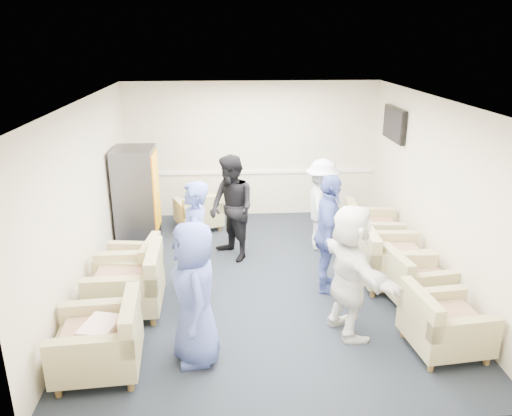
{
  "coord_description": "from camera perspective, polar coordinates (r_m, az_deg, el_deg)",
  "views": [
    {
      "loc": [
        -0.55,
        -6.78,
        3.54
      ],
      "look_at": [
        -0.1,
        0.2,
        1.1
      ],
      "focal_mm": 35.0,
      "sensor_mm": 36.0,
      "label": 1
    }
  ],
  "objects": [
    {
      "name": "floor",
      "position": [
        7.67,
        0.86,
        -8.25
      ],
      "size": [
        6.0,
        6.0,
        0.0
      ],
      "primitive_type": "plane",
      "color": "black",
      "rests_on": "ground"
    },
    {
      "name": "ceiling",
      "position": [
        6.85,
        0.97,
        12.21
      ],
      "size": [
        6.0,
        6.0,
        0.0
      ],
      "primitive_type": "plane",
      "rotation": [
        3.14,
        0.0,
        0.0
      ],
      "color": "white",
      "rests_on": "back_wall"
    },
    {
      "name": "back_wall",
      "position": [
        10.03,
        -0.47,
        6.64
      ],
      "size": [
        5.0,
        0.02,
        2.7
      ],
      "primitive_type": "cube",
      "color": "beige",
      "rests_on": "floor"
    },
    {
      "name": "front_wall",
      "position": [
        4.4,
        4.09,
        -10.63
      ],
      "size": [
        5.0,
        0.02,
        2.7
      ],
      "primitive_type": "cube",
      "color": "beige",
      "rests_on": "floor"
    },
    {
      "name": "left_wall",
      "position": [
        7.38,
        -18.82,
        0.94
      ],
      "size": [
        0.02,
        6.0,
        2.7
      ],
      "primitive_type": "cube",
      "color": "beige",
      "rests_on": "floor"
    },
    {
      "name": "right_wall",
      "position": [
        7.75,
        19.68,
        1.68
      ],
      "size": [
        0.02,
        6.0,
        2.7
      ],
      "primitive_type": "cube",
      "color": "beige",
      "rests_on": "floor"
    },
    {
      "name": "chair_rail",
      "position": [
        10.12,
        -0.45,
        4.13
      ],
      "size": [
        4.98,
        0.04,
        0.06
      ],
      "primitive_type": "cube",
      "color": "white",
      "rests_on": "back_wall"
    },
    {
      "name": "tv",
      "position": [
        9.21,
        15.5,
        9.22
      ],
      "size": [
        0.1,
        1.0,
        0.58
      ],
      "color": "black",
      "rests_on": "right_wall"
    },
    {
      "name": "armchair_left_near",
      "position": [
        5.87,
        -17.03,
        -14.49
      ],
      "size": [
        0.96,
        0.96,
        0.72
      ],
      "rotation": [
        0.0,
        0.0,
        -1.5
      ],
      "color": "tan",
      "rests_on": "floor"
    },
    {
      "name": "armchair_left_mid",
      "position": [
        6.92,
        -14.12,
        -8.61
      ],
      "size": [
        0.96,
        0.96,
        0.75
      ],
      "rotation": [
        0.0,
        0.0,
        -1.55
      ],
      "color": "tan",
      "rests_on": "floor"
    },
    {
      "name": "armchair_left_far",
      "position": [
        7.52,
        -13.91,
        -6.71
      ],
      "size": [
        0.89,
        0.89,
        0.64
      ],
      "rotation": [
        0.0,
        0.0,
        -1.69
      ],
      "color": "tan",
      "rests_on": "floor"
    },
    {
      "name": "armchair_right_near",
      "position": [
        6.34,
        20.42,
        -12.47
      ],
      "size": [
        0.93,
        0.93,
        0.67
      ],
      "rotation": [
        0.0,
        0.0,
        1.68
      ],
      "color": "tan",
      "rests_on": "floor"
    },
    {
      "name": "armchair_right_midnear",
      "position": [
        7.28,
        17.52,
        -7.93
      ],
      "size": [
        0.92,
        0.92,
        0.65
      ],
      "rotation": [
        0.0,
        0.0,
        1.72
      ],
      "color": "tan",
      "rests_on": "floor"
    },
    {
      "name": "armchair_right_midfar",
      "position": [
        7.66,
        14.97,
        -5.89
      ],
      "size": [
        0.97,
        0.97,
        0.75
      ],
      "rotation": [
        0.0,
        0.0,
        1.53
      ],
      "color": "tan",
      "rests_on": "floor"
    },
    {
      "name": "armchair_right_far",
      "position": [
        8.73,
        12.79,
        -2.65
      ],
      "size": [
        0.97,
        0.97,
        0.71
      ],
      "rotation": [
        0.0,
        0.0,
        1.47
      ],
      "color": "tan",
      "rests_on": "floor"
    },
    {
      "name": "armchair_corner",
      "position": [
        9.56,
        -6.5,
        -0.64
      ],
      "size": [
        1.0,
        1.0,
        0.62
      ],
      "rotation": [
        0.0,
        0.0,
        3.51
      ],
      "color": "tan",
      "rests_on": "floor"
    },
    {
      "name": "vending_machine",
      "position": [
        8.95,
        -13.44,
        1.3
      ],
      "size": [
        0.7,
        0.81,
        1.72
      ],
      "color": "#4D4C54",
      "rests_on": "floor"
    },
    {
      "name": "backpack",
      "position": [
        7.45,
        -7.26,
        -6.98
      ],
      "size": [
        0.31,
        0.23,
        0.52
      ],
      "rotation": [
        0.0,
        0.0,
        0.05
      ],
      "color": "black",
      "rests_on": "floor"
    },
    {
      "name": "pillow",
      "position": [
        5.77,
        -17.35,
        -13.01
      ],
      "size": [
        0.44,
        0.52,
        0.13
      ],
      "primitive_type": "cube",
      "rotation": [
        0.0,
        0.0,
        -1.83
      ],
      "color": "white",
      "rests_on": "armchair_left_near"
    },
    {
      "name": "person_front_left",
      "position": [
        5.61,
        -7.02,
        -9.71
      ],
      "size": [
        0.69,
        0.91,
        1.68
      ],
      "primitive_type": "imported",
      "rotation": [
        0.0,
        0.0,
        -1.37
      ],
      "color": "#4353A1",
      "rests_on": "floor"
    },
    {
      "name": "person_mid_left",
      "position": [
        6.65,
        -7.02,
        -4.4
      ],
      "size": [
        0.43,
        0.65,
        1.78
      ],
      "primitive_type": "imported",
      "rotation": [
        0.0,
        0.0,
        -1.56
      ],
      "color": "#4353A1",
      "rests_on": "floor"
    },
    {
      "name": "person_back_left",
      "position": [
        8.08,
        -2.8,
        -0.06
      ],
      "size": [
        1.01,
        1.07,
        1.74
      ],
      "primitive_type": "imported",
      "rotation": [
        0.0,
        0.0,
        -1.02
      ],
      "color": "black",
      "rests_on": "floor"
    },
    {
      "name": "person_back_right",
      "position": [
        8.55,
        7.5,
        0.34
      ],
      "size": [
        0.66,
        1.06,
        1.59
      ],
      "primitive_type": "imported",
      "rotation": [
        0.0,
        0.0,
        1.5
      ],
      "color": "white",
      "rests_on": "floor"
    },
    {
      "name": "person_mid_right",
      "position": [
        7.11,
        8.27,
        -3.0
      ],
      "size": [
        0.62,
        1.08,
        1.74
      ],
      "primitive_type": "imported",
      "rotation": [
        0.0,
        0.0,
        1.37
      ],
      "color": "#4353A1",
      "rests_on": "floor"
    },
    {
      "name": "person_front_right",
      "position": [
        6.15,
        10.73,
        -7.11
      ],
      "size": [
        0.89,
        1.64,
        1.69
      ],
      "primitive_type": "imported",
      "rotation": [
        0.0,
        0.0,
        1.83
      ],
      "color": "white",
      "rests_on": "floor"
    }
  ]
}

